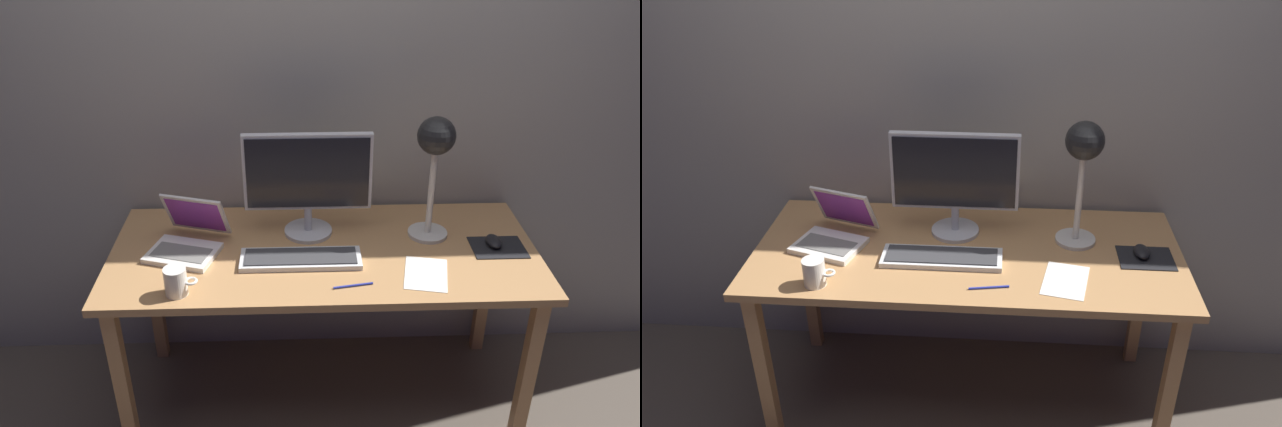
{
  "view_description": "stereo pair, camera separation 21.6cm",
  "coord_description": "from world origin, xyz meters",
  "views": [
    {
      "loc": [
        -0.09,
        -1.99,
        1.97
      ],
      "look_at": [
        -0.02,
        -0.05,
        0.92
      ],
      "focal_mm": 34.86,
      "sensor_mm": 36.0,
      "label": 1
    },
    {
      "loc": [
        0.13,
        -1.99,
        1.97
      ],
      "look_at": [
        -0.02,
        -0.05,
        0.92
      ],
      "focal_mm": 34.86,
      "sensor_mm": 36.0,
      "label": 2
    }
  ],
  "objects": [
    {
      "name": "paper_sheet_near_mouse",
      "position": [
        0.35,
        -0.18,
        0.74
      ],
      "size": [
        0.19,
        0.24,
        0.0
      ],
      "primitive_type": "cube",
      "rotation": [
        0.0,
        0.0,
        -0.2
      ],
      "color": "white",
      "rests_on": "desk"
    },
    {
      "name": "monitor",
      "position": [
        -0.06,
        0.13,
        0.98
      ],
      "size": [
        0.48,
        0.19,
        0.41
      ],
      "color": "silver",
      "rests_on": "desk"
    },
    {
      "name": "mousepad",
      "position": [
        0.66,
        -0.02,
        0.74
      ],
      "size": [
        0.2,
        0.16,
        0.0
      ],
      "primitive_type": "cube",
      "color": "black",
      "rests_on": "desk"
    },
    {
      "name": "mouse",
      "position": [
        0.64,
        -0.0,
        0.76
      ],
      "size": [
        0.06,
        0.1,
        0.03
      ],
      "primitive_type": "ellipsoid",
      "color": "black",
      "rests_on": "mousepad"
    },
    {
      "name": "laptop",
      "position": [
        -0.51,
        0.03,
        0.8
      ],
      "size": [
        0.31,
        0.33,
        0.19
      ],
      "color": "silver",
      "rests_on": "desk"
    },
    {
      "name": "back_wall",
      "position": [
        0.0,
        0.4,
        1.3
      ],
      "size": [
        4.8,
        0.06,
        2.6
      ],
      "primitive_type": "cube",
      "color": "#9E998E",
      "rests_on": "ground"
    },
    {
      "name": "desk",
      "position": [
        0.0,
        0.0,
        0.66
      ],
      "size": [
        1.6,
        0.7,
        0.74
      ],
      "color": "tan",
      "rests_on": "ground"
    },
    {
      "name": "pen",
      "position": [
        0.09,
        -0.25,
        0.74
      ],
      "size": [
        0.14,
        0.03,
        0.01
      ],
      "primitive_type": "cylinder",
      "rotation": [
        0.0,
        1.57,
        0.17
      ],
      "color": "#2633A5",
      "rests_on": "desk"
    },
    {
      "name": "ground_plane",
      "position": [
        0.0,
        0.0,
        0.0
      ],
      "size": [
        4.8,
        4.8,
        0.0
      ],
      "primitive_type": "plane",
      "color": "brown",
      "rests_on": "ground"
    },
    {
      "name": "desk_lamp",
      "position": [
        0.41,
        0.09,
        1.1
      ],
      "size": [
        0.15,
        0.15,
        0.48
      ],
      "color": "beige",
      "rests_on": "desk"
    },
    {
      "name": "coffee_mug",
      "position": [
        -0.5,
        -0.27,
        0.79
      ],
      "size": [
        0.11,
        0.08,
        0.1
      ],
      "color": "white",
      "rests_on": "desk"
    },
    {
      "name": "keyboard_main",
      "position": [
        -0.09,
        -0.08,
        0.75
      ],
      "size": [
        0.44,
        0.14,
        0.03
      ],
      "color": "silver",
      "rests_on": "desk"
    }
  ]
}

